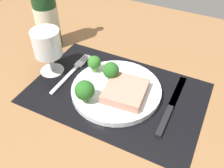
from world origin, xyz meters
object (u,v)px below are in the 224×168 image
(wine_bottle, at_px, (46,14))
(wine_glass, at_px, (47,45))
(plate, at_px, (116,90))
(steak, at_px, (125,91))
(fork, at_px, (72,72))
(knife, at_px, (170,108))

(wine_bottle, height_order, wine_glass, wine_bottle)
(plate, xyz_separation_m, wine_glass, (-0.21, 0.00, 0.08))
(wine_glass, bearing_deg, steak, -3.06)
(fork, distance_m, wine_glass, 0.10)
(knife, xyz_separation_m, wine_glass, (-0.36, -0.00, 0.08))
(fork, bearing_deg, plate, -3.28)
(fork, relative_size, knife, 0.83)
(knife, bearing_deg, steak, -170.37)
(fork, relative_size, wine_glass, 1.44)
(plate, distance_m, wine_glass, 0.22)
(knife, bearing_deg, plate, -176.74)
(plate, bearing_deg, wine_glass, 179.69)
(plate, height_order, wine_bottle, wine_bottle)
(wine_bottle, bearing_deg, knife, -13.45)
(steak, height_order, knife, steak)
(knife, height_order, wine_bottle, wine_bottle)
(knife, xyz_separation_m, wine_bottle, (-0.44, 0.10, 0.11))
(steak, distance_m, wine_glass, 0.25)
(fork, distance_m, knife, 0.30)
(plate, relative_size, wine_glass, 1.78)
(steak, xyz_separation_m, fork, (-0.18, 0.03, -0.03))
(plate, height_order, fork, plate)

